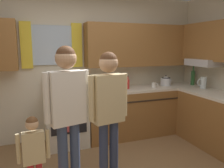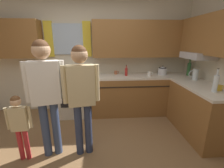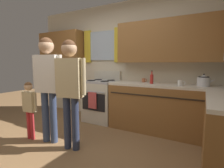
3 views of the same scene
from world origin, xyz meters
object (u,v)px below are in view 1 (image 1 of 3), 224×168
at_px(bottle_sauce_red, 128,84).
at_px(water_pitcher, 203,83).
at_px(adult_holding_child, 67,103).
at_px(small_child, 34,151).
at_px(bottle_wine_green, 193,77).
at_px(cup_terracotta, 114,86).
at_px(mug_ceramic_white, 154,85).
at_px(stovetop_kettle, 166,81).
at_px(stove_oven, 66,118).
at_px(adult_in_plaid, 109,104).

bearing_deg(bottle_sauce_red, water_pitcher, -19.40).
bearing_deg(adult_holding_child, small_child, -167.16).
xyz_separation_m(bottle_wine_green, water_pitcher, (-0.10, -0.40, -0.04)).
bearing_deg(cup_terracotta, mug_ceramic_white, -18.34).
height_order(stovetop_kettle, small_child, stovetop_kettle).
distance_m(stove_oven, mug_ceramic_white, 1.72).
bearing_deg(cup_terracotta, water_pitcher, -22.81).
bearing_deg(stove_oven, adult_in_plaid, -77.00).
bearing_deg(bottle_wine_green, stove_oven, 177.88).
distance_m(stovetop_kettle, adult_in_plaid, 2.16).
height_order(mug_ceramic_white, adult_in_plaid, adult_in_plaid).
distance_m(mug_ceramic_white, adult_in_plaid, 1.82).
bearing_deg(cup_terracotta, bottle_wine_green, -8.41).
distance_m(water_pitcher, adult_in_plaid, 2.29).
height_order(bottle_sauce_red, water_pitcher, bottle_sauce_red).
xyz_separation_m(adult_in_plaid, small_child, (-0.84, -0.08, -0.40)).
xyz_separation_m(stove_oven, small_child, (-0.54, -1.40, 0.14)).
bearing_deg(stovetop_kettle, adult_holding_child, -148.03).
relative_size(bottle_sauce_red, stovetop_kettle, 0.90).
height_order(mug_ceramic_white, stovetop_kettle, stovetop_kettle).
xyz_separation_m(stove_oven, water_pitcher, (2.44, -0.49, 0.54)).
height_order(bottle_wine_green, adult_holding_child, adult_holding_child).
bearing_deg(small_child, bottle_sauce_red, 39.20).
height_order(cup_terracotta, adult_in_plaid, adult_in_plaid).
bearing_deg(stove_oven, cup_terracotta, 8.93).
distance_m(bottle_wine_green, small_child, 3.37).
bearing_deg(water_pitcher, bottle_sauce_red, 160.60).
bearing_deg(stove_oven, adult_holding_child, -97.26).
relative_size(mug_ceramic_white, stovetop_kettle, 0.46).
bearing_deg(adult_holding_child, stovetop_kettle, 31.97).
relative_size(stove_oven, adult_holding_child, 0.66).
bearing_deg(stove_oven, water_pitcher, -11.41).
height_order(bottle_sauce_red, adult_holding_child, adult_holding_child).
relative_size(stovetop_kettle, adult_in_plaid, 0.17).
xyz_separation_m(mug_ceramic_white, stovetop_kettle, (0.34, 0.13, 0.05)).
relative_size(stove_oven, bottle_wine_green, 2.79).
distance_m(adult_holding_child, adult_in_plaid, 0.47).
bearing_deg(adult_in_plaid, stove_oven, 103.00).
xyz_separation_m(stovetop_kettle, small_child, (-2.53, -1.43, -0.39)).
bearing_deg(stovetop_kettle, small_child, -150.49).
xyz_separation_m(stove_oven, adult_in_plaid, (0.30, -1.32, 0.54)).
bearing_deg(cup_terracotta, bottle_sauce_red, -40.18).
height_order(water_pitcher, adult_in_plaid, adult_in_plaid).
relative_size(mug_ceramic_white, small_child, 0.13).
height_order(bottle_sauce_red, cup_terracotta, bottle_sauce_red).
height_order(water_pitcher, adult_holding_child, adult_holding_child).
bearing_deg(bottle_wine_green, cup_terracotta, 171.59).
relative_size(water_pitcher, small_child, 0.23).
bearing_deg(cup_terracotta, stovetop_kettle, -5.95).
relative_size(bottle_wine_green, water_pitcher, 1.79).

